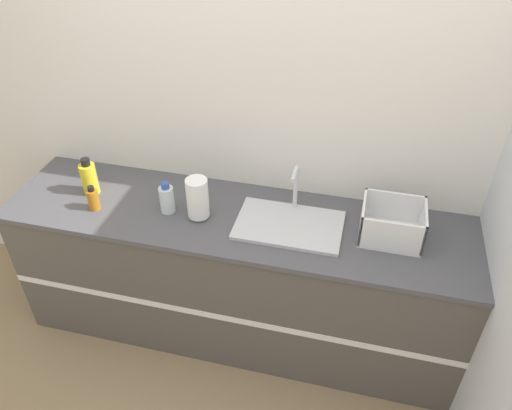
{
  "coord_description": "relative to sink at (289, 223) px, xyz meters",
  "views": [
    {
      "loc": [
        0.61,
        -1.69,
        2.55
      ],
      "look_at": [
        0.12,
        0.28,
        1.01
      ],
      "focal_mm": 35.0,
      "sensor_mm": 36.0,
      "label": 1
    }
  ],
  "objects": [
    {
      "name": "dish_rack",
      "position": [
        0.51,
        0.04,
        0.05
      ],
      "size": [
        0.31,
        0.26,
        0.18
      ],
      "color": "white",
      "rests_on": "counter_cabinet"
    },
    {
      "name": "wall_back",
      "position": [
        -0.29,
        0.35,
        0.39
      ],
      "size": [
        4.93,
        0.06,
        2.6
      ],
      "color": "silver",
      "rests_on": "ground_plane"
    },
    {
      "name": "ground_plane",
      "position": [
        -0.29,
        -0.3,
        -0.91
      ],
      "size": [
        12.0,
        12.0,
        0.0
      ],
      "primitive_type": "plane",
      "color": "#937A56"
    },
    {
      "name": "sink",
      "position": [
        0.0,
        0.0,
        0.0
      ],
      "size": [
        0.55,
        0.35,
        0.28
      ],
      "color": "silver",
      "rests_on": "counter_cabinet"
    },
    {
      "name": "counter_cabinet",
      "position": [
        -0.29,
        0.01,
        -0.46
      ],
      "size": [
        2.55,
        0.65,
        0.89
      ],
      "color": "#514C47",
      "rests_on": "ground_plane"
    },
    {
      "name": "paper_towel_roll",
      "position": [
        -0.48,
        -0.04,
        0.1
      ],
      "size": [
        0.12,
        0.12,
        0.23
      ],
      "color": "#4C4C51",
      "rests_on": "counter_cabinet"
    },
    {
      "name": "bottle_yellow",
      "position": [
        -1.15,
        0.03,
        0.08
      ],
      "size": [
        0.09,
        0.09,
        0.22
      ],
      "color": "yellow",
      "rests_on": "counter_cabinet"
    },
    {
      "name": "bottle_amber",
      "position": [
        -1.06,
        -0.11,
        0.05
      ],
      "size": [
        0.06,
        0.06,
        0.14
      ],
      "color": "#B26B19",
      "rests_on": "counter_cabinet"
    },
    {
      "name": "bottle_clear",
      "position": [
        -0.66,
        -0.03,
        0.06
      ],
      "size": [
        0.08,
        0.08,
        0.18
      ],
      "color": "silver",
      "rests_on": "counter_cabinet"
    }
  ]
}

